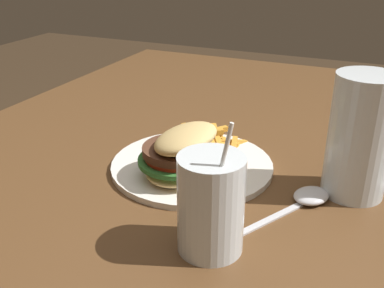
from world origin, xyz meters
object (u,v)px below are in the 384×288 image
Objects in this scene: juice_glass at (211,208)px; spoon at (308,198)px; beer_glass at (359,141)px; meal_plate_near at (187,157)px.

spoon is (-0.16, 0.09, -0.05)m from juice_glass.
juice_glass is (0.21, -0.15, -0.03)m from beer_glass.
spoon is at bearing -44.80° from beer_glass.
meal_plate_near is 0.26m from beer_glass.
juice_glass is (0.16, 0.11, 0.03)m from meal_plate_near.
beer_glass is 0.26m from juice_glass.
beer_glass is 1.05× the size of juice_glass.
beer_glass reaches higher than spoon.
beer_glass is at bearing 100.81° from meal_plate_near.
meal_plate_near is 1.47× the size of beer_glass.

